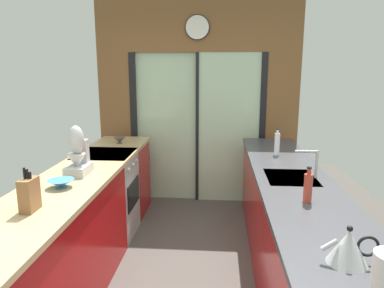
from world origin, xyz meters
name	(u,v)px	position (x,y,z in m)	size (l,w,h in m)	color
ground_plane	(185,271)	(0.00, 0.60, -0.01)	(5.04, 7.60, 0.02)	#4C4742
back_wall_unit	(197,89)	(0.00, 2.40, 1.53)	(2.64, 0.12, 2.70)	brown
left_counter_run	(62,244)	(-0.91, 0.13, 0.47)	(0.62, 3.80, 0.92)	#AD0C0F
right_counter_run	(296,242)	(0.91, 0.30, 0.46)	(0.62, 3.80, 0.92)	#AD0C0F
sink_faucet	(312,159)	(1.05, 0.55, 1.08)	(0.19, 0.02, 0.23)	#B7BABC
oven_range	(107,195)	(-0.91, 1.25, 0.46)	(0.60, 0.60, 0.92)	#B7BABC
mixing_bowl_mid	(61,183)	(-0.89, 0.15, 0.95)	(0.20, 0.20, 0.06)	teal
mixing_bowl_far	(120,140)	(-0.89, 1.76, 0.96)	(0.14, 0.14, 0.08)	#514C47
knife_block	(29,194)	(-0.89, -0.29, 1.03)	(0.08, 0.14, 0.28)	brown
stand_mixer	(78,156)	(-0.89, 0.50, 1.08)	(0.17, 0.27, 0.42)	#B7BABC
kettle	(348,247)	(0.89, -0.78, 1.00)	(0.26, 0.19, 0.19)	#B7BABC
soap_bottle_near	(308,187)	(0.89, -0.01, 1.02)	(0.06, 0.06, 0.25)	#B23D2D
soap_bottle_far	(277,144)	(0.89, 1.31, 1.04)	(0.06, 0.06, 0.28)	silver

